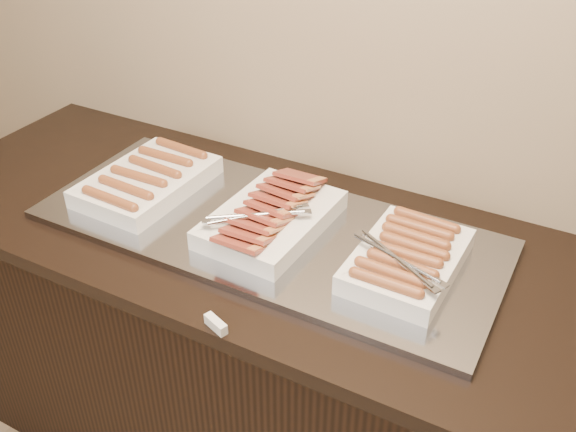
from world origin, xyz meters
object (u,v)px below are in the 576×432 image
Objects in this scene: counter at (267,354)px; dish_left at (148,180)px; dish_center at (271,217)px; warming_tray at (266,229)px; dish_right at (406,259)px.

dish_left reaches higher than counter.
dish_left is at bearing -178.01° from dish_center.
dish_left is (-0.38, 0.00, 0.04)m from warming_tray.
dish_center is 0.36m from dish_right.
counter is at bearing -179.34° from dish_right.
dish_center is 1.15× the size of dish_right.
dish_right reaches higher than counter.
counter is 1.72× the size of warming_tray.
counter is at bearing 180.00° from warming_tray.
dish_left is (-0.37, 0.00, 0.50)m from counter.
counter is 0.63m from dish_right.
warming_tray is 3.55× the size of dish_right.
dish_center reaches higher than counter.
dish_center is at bearing -178.80° from dish_right.
dish_right is (0.38, -0.00, 0.50)m from counter.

